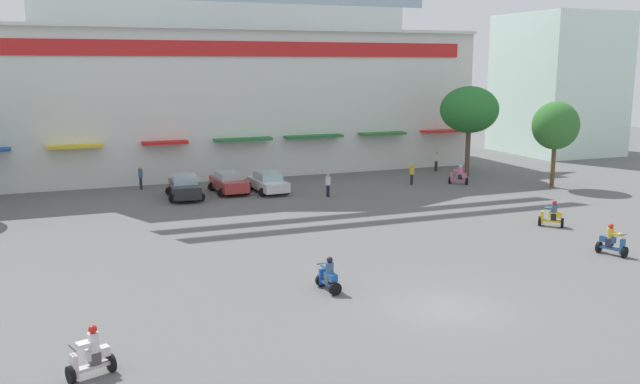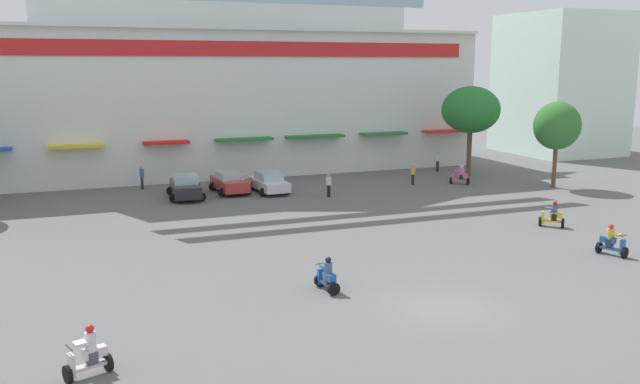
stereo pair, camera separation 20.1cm
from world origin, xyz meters
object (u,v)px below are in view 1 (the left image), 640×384
Objects in this scene: plaza_tree_1 at (556,126)px; parked_car_1 at (229,182)px; pedestrian_3 at (141,176)px; pedestrian_1 at (436,160)px; pedestrian_0 at (412,173)px; scooter_rider_1 at (552,216)px; parked_car_2 at (268,182)px; scooter_rider_2 at (91,356)px; plaza_tree_3 at (469,110)px; pedestrian_2 at (328,184)px; scooter_rider_4 at (459,176)px; scooter_rider_3 at (329,277)px; parked_car_0 at (185,187)px; scooter_rider_0 at (612,242)px.

plaza_tree_1 reaches higher than parked_car_1.
plaza_tree_1 is 30.16m from pedestrian_3.
plaza_tree_1 is 10.99m from pedestrian_1.
pedestrian_0 is 0.97× the size of pedestrian_3.
pedestrian_1 is at bearing 112.74° from plaza_tree_1.
parked_car_2 is at bearing 127.70° from scooter_rider_1.
pedestrian_3 is (-19.12, 5.43, 0.04)m from pedestrian_0.
plaza_tree_1 is 38.35m from scooter_rider_2.
pedestrian_0 is (-0.90, 14.27, 0.31)m from scooter_rider_1.
parked_car_2 is (-16.97, -0.82, -4.59)m from plaza_tree_3.
scooter_rider_1 is 0.90× the size of pedestrian_1.
scooter_rider_4 is at bearing 4.76° from pedestrian_2.
scooter_rider_3 is at bearing -160.94° from scooter_rider_1.
parked_car_2 is 2.73× the size of scooter_rider_2.
parked_car_0 is 26.57m from scooter_rider_0.
scooter_rider_0 is 31.50m from pedestrian_3.
parked_car_2 is 14.48m from scooter_rider_4.
scooter_rider_1 is 16.48m from scooter_rider_3.
scooter_rider_4 is 0.92× the size of pedestrian_0.
scooter_rider_1 is at bearing -48.18° from parked_car_1.
plaza_tree_1 is 3.79× the size of pedestrian_1.
scooter_rider_2 is (-24.71, -9.76, 0.03)m from scooter_rider_1.
parked_car_0 is (-22.81, -0.78, -4.53)m from plaza_tree_3.
pedestrian_1 is (19.73, 24.56, 0.35)m from scooter_rider_3.
pedestrian_2 reaches higher than scooter_rider_2.
parked_car_0 is 1.04× the size of parked_car_2.
pedestrian_2 is at bearing -42.11° from parked_car_2.
plaza_tree_3 reaches higher than parked_car_0.
pedestrian_1 is (21.81, 3.87, 0.14)m from parked_car_0.
pedestrian_3 is at bearing 178.77° from pedestrian_1.
pedestrian_1 is at bearing 9.39° from parked_car_1.
pedestrian_2 reaches higher than scooter_rider_0.
parked_car_1 is 21.52m from scooter_rider_3.
pedestrian_1 is (-4.01, 9.58, -3.58)m from plaza_tree_1.
parked_car_0 is at bearing 176.45° from pedestrian_0.
plaza_tree_3 is 4.78× the size of scooter_rider_4.
parked_car_0 is at bearing -61.60° from pedestrian_3.
scooter_rider_1 is 0.91× the size of pedestrian_2.
pedestrian_0 is (14.67, 19.65, 0.34)m from scooter_rider_3.
parked_car_1 is 6.67m from pedestrian_3.
scooter_rider_4 is 0.89× the size of pedestrian_3.
pedestrian_2 is at bearing -151.31° from pedestrian_1.
plaza_tree_1 reaches higher than scooter_rider_0.
pedestrian_3 is (4.69, 29.46, 0.33)m from scooter_rider_2.
plaza_tree_1 reaches higher than scooter_rider_2.
plaza_tree_1 is at bearing -65.11° from plaza_tree_3.
scooter_rider_3 is at bearing -100.33° from parked_car_2.
pedestrian_1 reaches higher than scooter_rider_2.
scooter_rider_1 is (1.18, 5.54, -0.02)m from scooter_rider_0.
scooter_rider_0 is 0.97× the size of scooter_rider_2.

